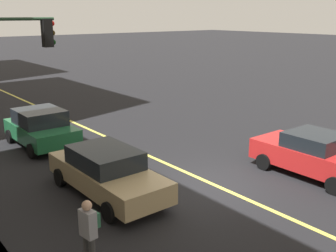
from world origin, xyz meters
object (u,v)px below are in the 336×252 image
(car_red, at_px, (313,154))
(car_green, at_px, (41,127))
(car_tan, at_px, (107,172))
(pedestrian_with_backpack, at_px, (89,230))

(car_red, xyz_separation_m, car_green, (9.29, 6.19, 0.04))
(car_tan, distance_m, pedestrian_with_backpack, 3.97)
(car_tan, distance_m, car_green, 6.12)
(car_tan, height_order, car_green, car_green)
(car_green, bearing_deg, pedestrian_with_backpack, 164.02)
(car_green, bearing_deg, car_red, -146.33)
(car_green, height_order, pedestrian_with_backpack, pedestrian_with_backpack)
(car_tan, relative_size, pedestrian_with_backpack, 2.82)
(car_red, bearing_deg, car_tan, 64.05)
(car_green, bearing_deg, car_tan, 176.80)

